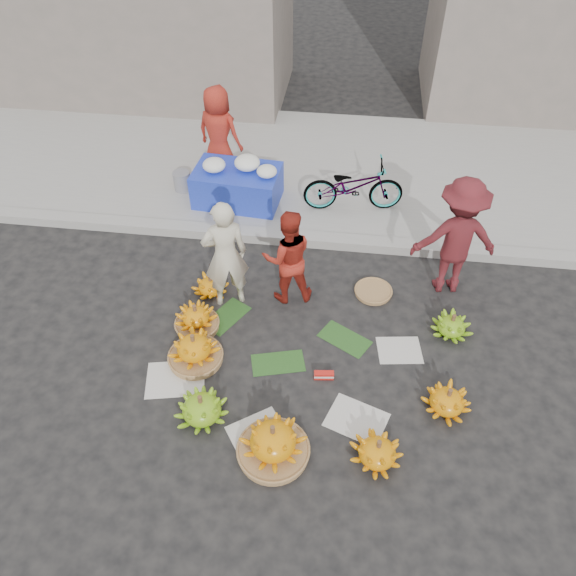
# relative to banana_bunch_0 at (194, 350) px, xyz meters

# --- Properties ---
(ground) EXTENTS (80.00, 80.00, 0.00)m
(ground) POSITION_rel_banana_bunch_0_xyz_m (1.12, 0.28, -0.20)
(ground) COLOR black
(ground) RESTS_ON ground
(curb) EXTENTS (40.00, 0.25, 0.15)m
(curb) POSITION_rel_banana_bunch_0_xyz_m (1.12, 2.48, -0.12)
(curb) COLOR gray
(curb) RESTS_ON ground
(sidewalk) EXTENTS (40.00, 4.00, 0.12)m
(sidewalk) POSITION_rel_banana_bunch_0_xyz_m (1.12, 4.58, -0.14)
(sidewalk) COLOR gray
(sidewalk) RESTS_ON ground
(newspaper_scatter) EXTENTS (3.20, 1.80, 0.00)m
(newspaper_scatter) POSITION_rel_banana_bunch_0_xyz_m (1.12, -0.52, -0.19)
(newspaper_scatter) COLOR silver
(newspaper_scatter) RESTS_ON ground
(banana_leaves) EXTENTS (2.00, 1.00, 0.00)m
(banana_leaves) POSITION_rel_banana_bunch_0_xyz_m (1.02, 0.48, -0.19)
(banana_leaves) COLOR #1E4918
(banana_leaves) RESTS_ON ground
(banana_bunch_0) EXTENTS (0.67, 0.67, 0.46)m
(banana_bunch_0) POSITION_rel_banana_bunch_0_xyz_m (0.00, 0.00, 0.00)
(banana_bunch_0) COLOR olive
(banana_bunch_0) RESTS_ON ground
(banana_bunch_1) EXTENTS (0.67, 0.67, 0.38)m
(banana_bunch_1) POSITION_rel_banana_bunch_0_xyz_m (0.28, -0.80, -0.03)
(banana_bunch_1) COLOR #5B9B16
(banana_bunch_1) RESTS_ON ground
(banana_bunch_2) EXTENTS (0.82, 0.82, 0.51)m
(banana_bunch_2) POSITION_rel_banana_bunch_0_xyz_m (1.15, -1.16, 0.03)
(banana_bunch_2) COLOR olive
(banana_bunch_2) RESTS_ON ground
(banana_bunch_3) EXTENTS (0.58, 0.58, 0.35)m
(banana_bunch_3) POSITION_rel_banana_bunch_0_xyz_m (2.25, -1.09, -0.04)
(banana_bunch_3) COLOR orange
(banana_bunch_3) RESTS_ON ground
(banana_bunch_4) EXTENTS (0.64, 0.64, 0.35)m
(banana_bunch_4) POSITION_rel_banana_bunch_0_xyz_m (3.03, -0.33, -0.05)
(banana_bunch_4) COLOR orange
(banana_bunch_4) RESTS_ON ground
(banana_bunch_5) EXTENTS (0.62, 0.62, 0.32)m
(banana_bunch_5) POSITION_rel_banana_bunch_0_xyz_m (3.18, 0.87, -0.06)
(banana_bunch_5) COLOR #5B9B16
(banana_bunch_5) RESTS_ON ground
(banana_bunch_6) EXTENTS (0.63, 0.63, 0.41)m
(banana_bunch_6) POSITION_rel_banana_bunch_0_xyz_m (-0.12, 0.54, -0.03)
(banana_bunch_6) COLOR olive
(banana_bunch_6) RESTS_ON ground
(banana_bunch_7) EXTENTS (0.59, 0.59, 0.31)m
(banana_bunch_7) POSITION_rel_banana_bunch_0_xyz_m (-0.08, 1.21, -0.06)
(banana_bunch_7) COLOR orange
(banana_bunch_7) RESTS_ON ground
(basket_spare) EXTENTS (0.51, 0.51, 0.06)m
(basket_spare) POSITION_rel_banana_bunch_0_xyz_m (2.17, 1.48, -0.17)
(basket_spare) COLOR olive
(basket_spare) RESTS_ON ground
(incense_stack) EXTENTS (0.24, 0.10, 0.10)m
(incense_stack) POSITION_rel_banana_bunch_0_xyz_m (1.61, -0.08, -0.14)
(incense_stack) COLOR red
(incense_stack) RESTS_ON ground
(vendor_cream) EXTENTS (0.70, 0.59, 1.62)m
(vendor_cream) POSITION_rel_banana_bunch_0_xyz_m (0.20, 1.10, 0.61)
(vendor_cream) COLOR beige
(vendor_cream) RESTS_ON ground
(vendor_red) EXTENTS (0.79, 0.68, 1.40)m
(vendor_red) POSITION_rel_banana_bunch_0_xyz_m (0.99, 1.28, 0.51)
(vendor_red) COLOR #B52C1B
(vendor_red) RESTS_ON ground
(man_striped) EXTENTS (1.20, 0.79, 1.75)m
(man_striped) POSITION_rel_banana_bunch_0_xyz_m (3.17, 1.77, 0.68)
(man_striped) COLOR maroon
(man_striped) RESTS_ON ground
(flower_table) EXTENTS (1.42, 0.96, 0.79)m
(flower_table) POSITION_rel_banana_bunch_0_xyz_m (-0.08, 3.30, 0.25)
(flower_table) COLOR #1C2FB6
(flower_table) RESTS_ON sidewalk
(grey_bucket) EXTENTS (0.29, 0.29, 0.32)m
(grey_bucket) POSITION_rel_banana_bunch_0_xyz_m (-1.09, 3.50, 0.09)
(grey_bucket) COLOR slate
(grey_bucket) RESTS_ON sidewalk
(flower_vendor) EXTENTS (0.89, 0.72, 1.59)m
(flower_vendor) POSITION_rel_banana_bunch_0_xyz_m (-0.52, 4.04, 0.72)
(flower_vendor) COLOR #B52C1B
(flower_vendor) RESTS_ON sidewalk
(bicycle) EXTENTS (0.77, 1.65, 0.83)m
(bicycle) POSITION_rel_banana_bunch_0_xyz_m (1.78, 3.32, 0.34)
(bicycle) COLOR gray
(bicycle) RESTS_ON sidewalk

